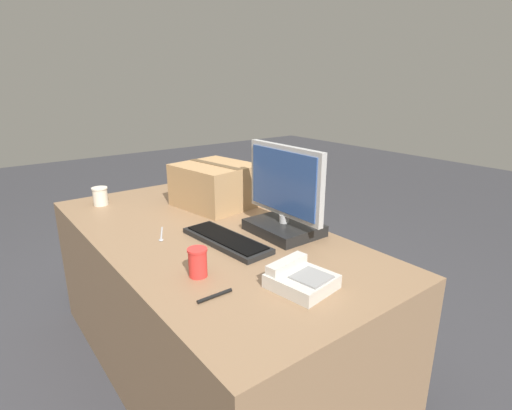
% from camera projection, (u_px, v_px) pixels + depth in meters
% --- Properties ---
extents(ground_plane, '(12.00, 12.00, 0.00)m').
position_uv_depth(ground_plane, '(210.00, 362.00, 2.03)').
color(ground_plane, '#38383D').
extents(office_desk, '(1.80, 0.90, 0.71)m').
position_uv_depth(office_desk, '(207.00, 300.00, 1.93)').
color(office_desk, '#8C6B4C').
rests_on(office_desk, ground_plane).
extents(monitor, '(0.45, 0.25, 0.40)m').
position_uv_depth(monitor, '(284.00, 203.00, 1.76)').
color(monitor, black).
rests_on(monitor, office_desk).
extents(keyboard, '(0.46, 0.18, 0.03)m').
position_uv_depth(keyboard, '(226.00, 240.00, 1.69)').
color(keyboard, black).
rests_on(keyboard, office_desk).
extents(desk_phone, '(0.22, 0.21, 0.08)m').
position_uv_depth(desk_phone, '(301.00, 279.00, 1.33)').
color(desk_phone, beige).
rests_on(desk_phone, office_desk).
extents(paper_cup_left, '(0.08, 0.08, 0.10)m').
position_uv_depth(paper_cup_left, '(100.00, 196.00, 2.19)').
color(paper_cup_left, beige).
rests_on(paper_cup_left, office_desk).
extents(paper_cup_right, '(0.07, 0.07, 0.10)m').
position_uv_depth(paper_cup_right, '(198.00, 262.00, 1.40)').
color(paper_cup_right, red).
rests_on(paper_cup_right, office_desk).
extents(spoon, '(0.16, 0.09, 0.00)m').
position_uv_depth(spoon, '(161.00, 236.00, 1.76)').
color(spoon, '#B2B2B7').
rests_on(spoon, office_desk).
extents(cardboard_box, '(0.44, 0.41, 0.23)m').
position_uv_depth(cardboard_box, '(216.00, 185.00, 2.16)').
color(cardboard_box, tan).
rests_on(cardboard_box, office_desk).
extents(pen_marker, '(0.01, 0.13, 0.01)m').
position_uv_depth(pen_marker, '(215.00, 296.00, 1.27)').
color(pen_marker, black).
rests_on(pen_marker, office_desk).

